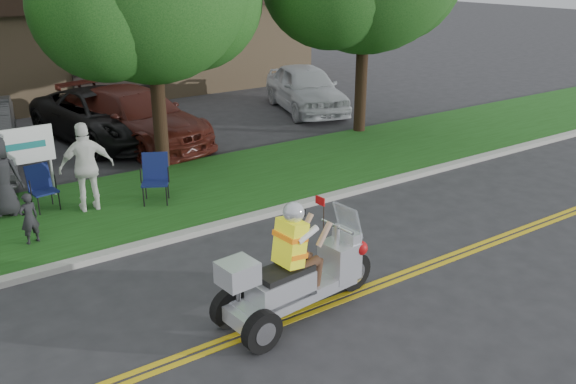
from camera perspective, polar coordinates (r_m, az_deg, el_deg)
ground at (r=10.22m, az=2.19°, el=-9.14°), size 120.00×120.00×0.00m
centerline_near at (r=9.82m, az=4.22°, el=-10.50°), size 60.00×0.10×0.01m
centerline_far at (r=9.93m, az=3.64°, el=-10.11°), size 60.00×0.10×0.01m
curb at (r=12.51m, az=-6.12°, el=-3.06°), size 60.00×0.25×0.12m
grass_verge at (r=14.31m, az=-10.23°, el=-0.15°), size 60.00×4.00×0.10m
commercial_building at (r=27.24m, az=-19.02°, el=13.28°), size 18.00×8.20×4.00m
business_sign at (r=14.42m, az=-23.44°, el=3.64°), size 1.25×0.06×1.75m
trike_scooter at (r=9.22m, az=0.70°, el=-7.99°), size 2.89×1.01×1.89m
lawn_chair_a at (r=13.66m, az=-12.31°, el=1.60°), size 0.77×0.78×1.07m
lawn_chair_b at (r=13.97m, az=-22.11°, el=0.66°), size 0.57×0.59×0.96m
spectator_adult_right at (r=13.42m, az=-18.31°, el=2.24°), size 1.17×0.60×1.91m
spectator_chair_b at (r=13.83m, az=-25.31°, el=1.29°), size 0.97×0.82×1.68m
child_left at (r=12.35m, az=-23.07°, el=-2.28°), size 0.41×0.32×1.00m
parked_car_mid at (r=19.04m, az=-16.78°, el=6.84°), size 3.46×5.89×1.54m
parked_car_right at (r=18.46m, az=-14.10°, el=6.80°), size 3.47×5.94×1.62m
parked_car_far_right at (r=22.07m, az=1.68°, el=9.69°), size 3.23×5.17×1.64m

